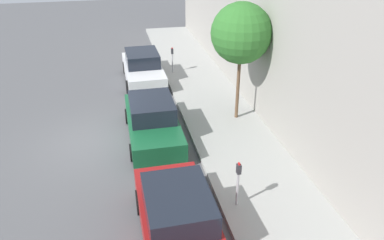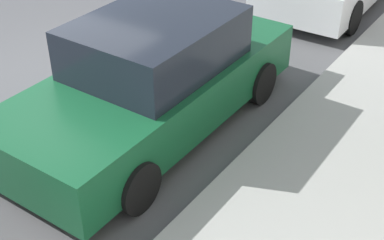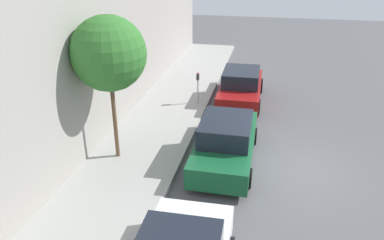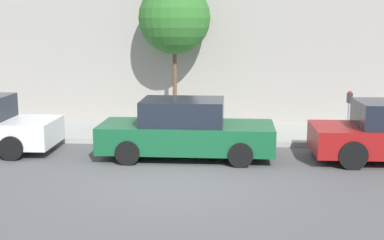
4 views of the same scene
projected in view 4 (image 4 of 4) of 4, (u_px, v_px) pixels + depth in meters
name	position (u px, v px, depth m)	size (l,w,h in m)	color
ground_plane	(171.00, 180.00, 11.97)	(60.00, 60.00, 0.00)	#515154
sidewalk	(190.00, 132.00, 16.90)	(3.08, 32.00, 0.15)	#9E9E99
parked_sedan_second	(186.00, 130.00, 13.90)	(1.92, 4.51, 1.54)	#14512D
parking_meter_near	(349.00, 110.00, 15.30)	(0.11, 0.15, 1.42)	#ADADB2
street_tree	(174.00, 18.00, 16.90)	(2.29, 2.29, 4.63)	brown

